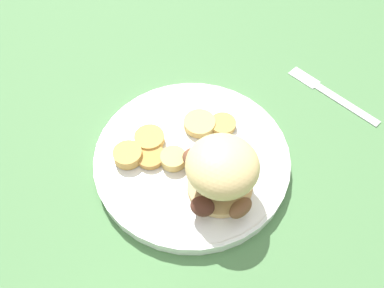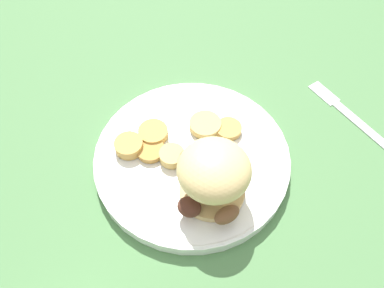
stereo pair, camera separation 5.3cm
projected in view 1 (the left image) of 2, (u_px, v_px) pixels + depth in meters
ground_plane at (192, 162)px, 0.57m from camera, size 4.00×4.00×0.00m
dinner_plate at (192, 157)px, 0.56m from camera, size 0.29×0.29×0.02m
sandwich at (220, 171)px, 0.48m from camera, size 0.11×0.14×0.09m
potato_round_0 at (223, 124)px, 0.58m from camera, size 0.04×0.04×0.01m
potato_round_1 at (199, 123)px, 0.58m from camera, size 0.05×0.05×0.01m
potato_round_2 at (173, 159)px, 0.54m from camera, size 0.04×0.04×0.02m
potato_round_3 at (150, 156)px, 0.55m from camera, size 0.04×0.04×0.01m
potato_round_4 at (149, 138)px, 0.56m from camera, size 0.05×0.05×0.01m
potato_round_5 at (128, 155)px, 0.54m from camera, size 0.04×0.04×0.02m
fork at (331, 94)px, 0.65m from camera, size 0.07×0.17×0.00m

